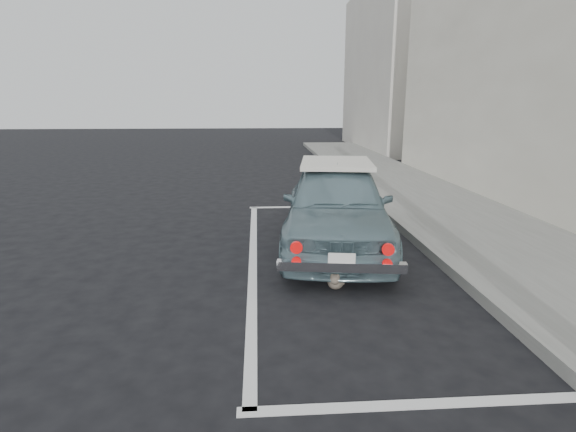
{
  "coord_description": "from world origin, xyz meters",
  "views": [
    {
      "loc": [
        -0.81,
        -3.5,
        2.32
      ],
      "look_at": [
        -0.38,
        2.71,
        0.75
      ],
      "focal_mm": 28.0,
      "sensor_mm": 36.0,
      "label": 1
    }
  ],
  "objects": [
    {
      "name": "ground",
      "position": [
        0.0,
        0.0,
        0.0
      ],
      "size": [
        80.0,
        80.0,
        0.0
      ],
      "primitive_type": "plane",
      "color": "black",
      "rests_on": "ground"
    },
    {
      "name": "sidewalk",
      "position": [
        3.2,
        2.0,
        0.07
      ],
      "size": [
        2.8,
        40.0,
        0.15
      ],
      "primitive_type": "cube",
      "color": "slate",
      "rests_on": "ground"
    },
    {
      "name": "building_far",
      "position": [
        6.35,
        20.0,
        4.0
      ],
      "size": [
        3.5,
        10.0,
        8.0
      ],
      "primitive_type": "cube",
      "color": "beige",
      "rests_on": "ground"
    },
    {
      "name": "pline_rear",
      "position": [
        0.5,
        -0.5,
        0.0
      ],
      "size": [
        3.0,
        0.12,
        0.01
      ],
      "primitive_type": "cube",
      "color": "silver",
      "rests_on": "ground"
    },
    {
      "name": "pline_front",
      "position": [
        0.5,
        6.5,
        0.0
      ],
      "size": [
        3.0,
        0.12,
        0.01
      ],
      "primitive_type": "cube",
      "color": "silver",
      "rests_on": "ground"
    },
    {
      "name": "pline_side",
      "position": [
        -0.9,
        3.0,
        0.0
      ],
      "size": [
        0.12,
        7.0,
        0.01
      ],
      "primitive_type": "cube",
      "color": "silver",
      "rests_on": "ground"
    },
    {
      "name": "retro_coupe",
      "position": [
        0.47,
        3.61,
        0.71
      ],
      "size": [
        2.22,
        4.33,
        1.41
      ],
      "rotation": [
        0.0,
        0.0,
        -0.14
      ],
      "color": "slate",
      "rests_on": "ground"
    },
    {
      "name": "cat",
      "position": [
        0.17,
        1.82,
        0.12
      ],
      "size": [
        0.31,
        0.49,
        0.27
      ],
      "rotation": [
        0.0,
        0.0,
        -0.26
      ],
      "color": "#796B5C",
      "rests_on": "ground"
    }
  ]
}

